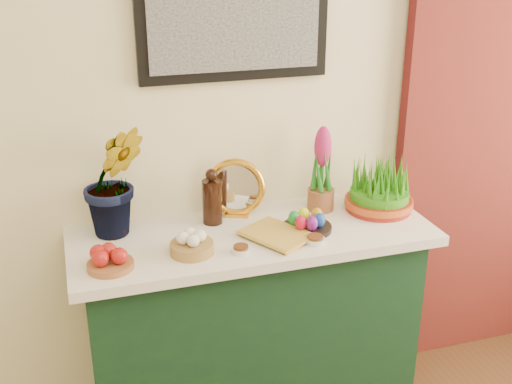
% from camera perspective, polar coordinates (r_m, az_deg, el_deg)
% --- Properties ---
extents(sideboard, '(1.30, 0.45, 0.85)m').
position_cam_1_polar(sideboard, '(2.72, -0.32, -12.27)').
color(sideboard, '#123219').
rests_on(sideboard, ground).
extents(tablecloth, '(1.40, 0.55, 0.04)m').
position_cam_1_polar(tablecloth, '(2.50, -0.34, -3.83)').
color(tablecloth, silver).
rests_on(tablecloth, sideboard).
extents(hyacinth_green, '(0.30, 0.26, 0.57)m').
position_cam_1_polar(hyacinth_green, '(2.41, -12.60, 2.52)').
color(hyacinth_green, '#21721E').
rests_on(hyacinth_green, tablecloth).
extents(apple_bowl, '(0.16, 0.16, 0.08)m').
position_cam_1_polar(apple_bowl, '(2.26, -12.85, -5.87)').
color(apple_bowl, brown).
rests_on(apple_bowl, tablecloth).
extents(garlic_basket, '(0.20, 0.20, 0.09)m').
position_cam_1_polar(garlic_basket, '(2.31, -5.74, -4.64)').
color(garlic_basket, '#A07940').
rests_on(garlic_basket, tablecloth).
extents(vinegar_cruet, '(0.08, 0.08, 0.23)m').
position_cam_1_polar(vinegar_cruet, '(2.52, -3.92, -0.65)').
color(vinegar_cruet, black).
rests_on(vinegar_cruet, tablecloth).
extents(mirror, '(0.24, 0.14, 0.24)m').
position_cam_1_polar(mirror, '(2.58, -1.80, 0.33)').
color(mirror, gold).
rests_on(mirror, tablecloth).
extents(book, '(0.27, 0.30, 0.03)m').
position_cam_1_polar(book, '(2.36, 0.36, -4.50)').
color(book, gold).
rests_on(book, tablecloth).
extents(spice_dish_left, '(0.07, 0.07, 0.03)m').
position_cam_1_polar(spice_dish_left, '(2.32, -1.35, -5.12)').
color(spice_dish_left, silver).
rests_on(spice_dish_left, tablecloth).
extents(spice_dish_right, '(0.08, 0.08, 0.03)m').
position_cam_1_polar(spice_dish_right, '(2.39, 5.27, -4.24)').
color(spice_dish_right, silver).
rests_on(spice_dish_right, tablecloth).
extents(egg_plate, '(0.24, 0.24, 0.08)m').
position_cam_1_polar(egg_plate, '(2.48, 4.60, -2.78)').
color(egg_plate, black).
rests_on(egg_plate, tablecloth).
extents(hyacinth_pink, '(0.11, 0.11, 0.36)m').
position_cam_1_polar(hyacinth_pink, '(2.62, 5.86, 1.70)').
color(hyacinth_pink, brown).
rests_on(hyacinth_pink, tablecloth).
extents(wheatgrass_sabzeh, '(0.28, 0.28, 0.23)m').
position_cam_1_polar(wheatgrass_sabzeh, '(2.68, 10.95, 0.44)').
color(wheatgrass_sabzeh, maroon).
rests_on(wheatgrass_sabzeh, tablecloth).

